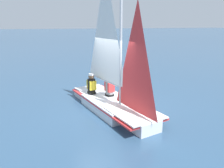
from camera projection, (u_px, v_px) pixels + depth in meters
The scene contains 4 objects.
ground_plane at pixel (112, 110), 7.86m from camera, with size 260.00×260.00×0.00m, color #2D4C6B.
sailboat_main at pixel (112, 91), 7.66m from camera, with size 2.18×4.49×4.92m.
sailor_helm at pixel (110, 89), 8.16m from camera, with size 0.35×0.38×1.16m.
sailor_crew at pixel (92, 87), 8.41m from camera, with size 0.35×0.38×1.16m.
Camera 1 is at (-2.44, -6.91, 3.00)m, focal length 35.00 mm.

